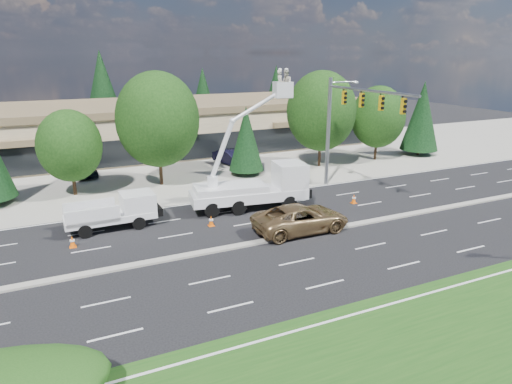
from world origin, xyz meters
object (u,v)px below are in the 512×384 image
bucket_truck (260,179)px  minivan (301,218)px  signal_mast (345,117)px  utility_pickup (117,214)px

bucket_truck → minivan: bearing=-77.6°
bucket_truck → minivan: 5.52m
signal_mast → minivan: bearing=-139.6°
signal_mast → utility_pickup: signal_mast is taller
bucket_truck → utility_pickup: bearing=-172.9°
minivan → signal_mast: bearing=-49.1°
bucket_truck → minivan: bucket_truck is taller
signal_mast → bucket_truck: 8.92m
utility_pickup → bucket_truck: bearing=-2.5°
bucket_truck → minivan: (0.36, -5.36, -1.27)m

